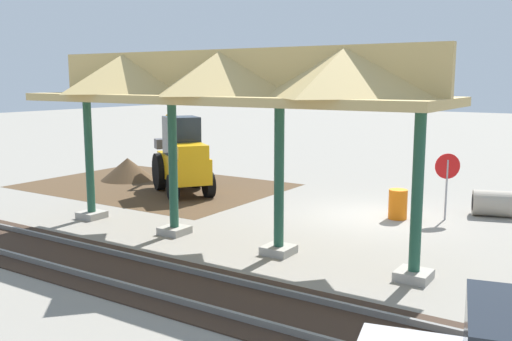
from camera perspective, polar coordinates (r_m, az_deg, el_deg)
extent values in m
plane|color=gray|center=(17.98, 11.81, -4.52)|extent=(120.00, 120.00, 0.00)
cube|color=#4C3823|center=(22.96, -10.13, -1.51)|extent=(9.79, 7.00, 0.01)
cube|color=#9E998E|center=(12.63, 15.48, -10.06)|extent=(0.70, 0.70, 0.20)
cylinder|color=#1E4C38|center=(12.19, 15.82, -2.48)|extent=(0.24, 0.24, 3.60)
cube|color=#9E998E|center=(13.92, 2.27, -7.93)|extent=(0.70, 0.70, 0.20)
cylinder|color=#1E4C38|center=(13.52, 2.32, -1.03)|extent=(0.24, 0.24, 3.60)
cube|color=#9E998E|center=(15.80, -8.15, -5.94)|extent=(0.70, 0.70, 0.20)
cylinder|color=#1E4C38|center=(15.45, -8.29, 0.16)|extent=(0.24, 0.24, 3.60)
cube|color=#9E998E|center=(18.09, -16.10, -4.28)|extent=(0.70, 0.70, 0.20)
cylinder|color=#1E4C38|center=(17.79, -16.34, 1.06)|extent=(0.24, 0.24, 3.60)
cube|color=tan|center=(14.23, -3.42, 7.17)|extent=(11.13, 3.20, 0.20)
cube|color=tan|center=(14.22, -3.44, 9.79)|extent=(11.13, 0.20, 1.10)
pyramid|color=tan|center=(12.54, 9.00, 9.79)|extent=(2.98, 3.20, 1.10)
pyramid|color=tan|center=(14.22, -3.44, 9.79)|extent=(2.98, 3.20, 1.10)
pyramid|color=tan|center=(16.41, -12.91, 9.49)|extent=(2.98, 3.20, 1.10)
cube|color=slate|center=(11.81, -1.25, -11.21)|extent=(60.00, 0.08, 0.15)
cube|color=slate|center=(10.74, -5.69, -13.39)|extent=(60.00, 0.08, 0.15)
cube|color=#38281E|center=(11.29, -3.35, -12.54)|extent=(60.00, 2.58, 0.03)
cylinder|color=gray|center=(17.93, 18.49, -1.87)|extent=(0.06, 0.06, 1.82)
cylinder|color=red|center=(17.81, 18.61, 0.41)|extent=(0.63, 0.48, 0.76)
cube|color=orange|center=(21.23, -7.28, 0.35)|extent=(3.35, 2.94, 0.90)
cube|color=#1E262D|center=(21.28, -7.47, 3.48)|extent=(1.74, 1.71, 1.40)
cube|color=orange|center=(20.15, -6.63, 1.90)|extent=(1.57, 1.56, 0.50)
cylinder|color=black|center=(22.36, -6.06, 0.11)|extent=(1.31, 1.07, 1.40)
cylinder|color=black|center=(22.05, -9.66, -0.09)|extent=(1.31, 1.07, 1.40)
cylinder|color=black|center=(20.44, -4.76, -1.43)|extent=(0.90, 0.77, 0.90)
cylinder|color=black|center=(20.13, -8.32, -1.66)|extent=(0.90, 0.77, 0.90)
cylinder|color=orange|center=(23.09, -8.54, 3.78)|extent=(0.97, 0.77, 1.41)
cylinder|color=orange|center=(23.88, -8.96, 4.05)|extent=(0.78, 0.63, 1.30)
cube|color=#47474C|center=(24.28, -9.10, 2.68)|extent=(0.96, 1.00, 0.40)
cone|color=#4C3823|center=(24.58, -12.66, -0.90)|extent=(4.54, 4.54, 1.85)
cylinder|color=#9E9384|center=(19.03, 22.67, -3.06)|extent=(1.40, 1.11, 0.80)
cylinder|color=black|center=(18.97, 20.84, -2.99)|extent=(0.17, 0.50, 0.52)
cylinder|color=orange|center=(17.75, 14.00, -3.29)|extent=(0.56, 0.56, 0.90)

